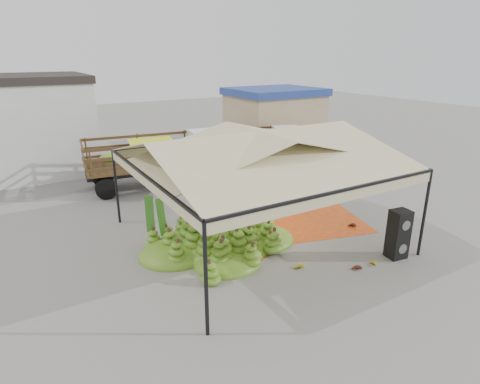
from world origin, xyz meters
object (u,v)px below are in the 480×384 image
banana_heap (223,231)px  speaker_stack (398,234)px  truck_left (168,154)px  vendor (229,185)px  truck_right (256,141)px

banana_heap → speaker_stack: speaker_stack is taller
truck_left → speaker_stack: bearing=-65.6°
vendor → speaker_stack: bearing=111.4°
speaker_stack → truck_right: bearing=85.1°
speaker_stack → truck_right: truck_right is taller
truck_left → truck_right: bearing=19.6°
banana_heap → truck_right: (7.45, 9.35, 0.68)m
speaker_stack → vendor: 7.81m
truck_right → vendor: bearing=-109.1°
speaker_stack → truck_left: 12.07m
truck_left → truck_right: (6.39, 1.43, -0.28)m
vendor → truck_right: 7.42m
banana_heap → truck_left: 8.05m
banana_heap → vendor: vendor is taller
banana_heap → truck_left: (1.06, 7.92, 0.96)m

